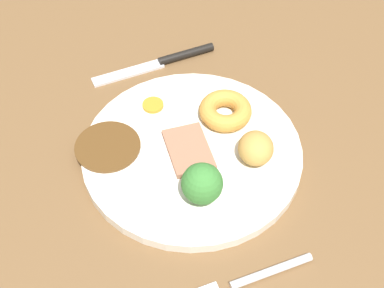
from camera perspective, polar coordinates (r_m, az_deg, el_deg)
The scene contains 10 objects.
dining_table at distance 72.71cm, azimuth -1.21°, elevation -0.66°, with size 120.00×84.00×3.60cm, color brown.
dinner_plate at distance 69.23cm, azimuth 0.00°, elevation -0.90°, with size 27.36×27.36×1.40cm, color silver.
gravy_pool at distance 69.57cm, azimuth -8.66°, elevation -0.25°, with size 8.23×8.23×0.30cm, color #563819.
meat_slice_main at distance 68.08cm, azimuth -0.47°, elevation -0.63°, with size 7.38×4.96×0.80cm, color #9E664C.
yorkshire_pudding at distance 71.59cm, azimuth 3.44°, elevation 3.44°, with size 6.83×6.83×2.25cm, color #C68938.
roast_potato_left at distance 66.89cm, azimuth 6.57°, elevation -0.43°, with size 4.78×4.31×3.62cm, color #BC8C42.
carrot_coin_front at distance 73.59cm, azimuth -4.03°, elevation 4.01°, with size 2.79×2.79×0.43cm, color orange.
broccoli_floret at distance 61.95cm, azimuth 1.04°, elevation -4.11°, with size 4.77×4.77×5.31cm.
fork at distance 60.43cm, azimuth 5.19°, elevation -13.94°, with size 2.03×15.26×0.90cm.
knife at distance 81.52cm, azimuth -2.78°, elevation 8.53°, with size 2.03×18.54×1.20cm.
Camera 1 is at (-43.23, 15.50, 58.18)cm, focal length 51.91 mm.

